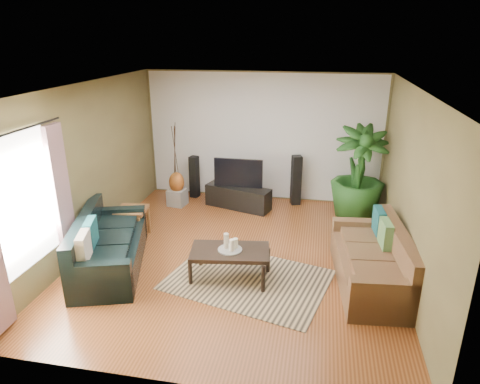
% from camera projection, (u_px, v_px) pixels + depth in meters
% --- Properties ---
extents(floor, '(5.50, 5.50, 0.00)m').
position_uv_depth(floor, '(238.00, 257.00, 6.96)').
color(floor, brown).
rests_on(floor, ground).
extents(ceiling, '(5.50, 5.50, 0.00)m').
position_uv_depth(ceiling, '(237.00, 87.00, 6.01)').
color(ceiling, white).
rests_on(ceiling, ground).
extents(wall_back, '(5.00, 0.00, 5.00)m').
position_uv_depth(wall_back, '(263.00, 137.00, 9.01)').
color(wall_back, olive).
rests_on(wall_back, ground).
extents(wall_front, '(5.00, 0.00, 5.00)m').
position_uv_depth(wall_front, '(180.00, 271.00, 3.95)').
color(wall_front, olive).
rests_on(wall_front, ground).
extents(wall_left, '(0.00, 5.50, 5.50)m').
position_uv_depth(wall_left, '(86.00, 169.00, 6.92)').
color(wall_left, olive).
rests_on(wall_left, ground).
extents(wall_right, '(0.00, 5.50, 5.50)m').
position_uv_depth(wall_right, '(411.00, 189.00, 6.04)').
color(wall_right, olive).
rests_on(wall_right, ground).
extents(backwall_panel, '(4.90, 0.00, 4.90)m').
position_uv_depth(backwall_panel, '(263.00, 137.00, 9.00)').
color(backwall_panel, white).
rests_on(backwall_panel, ground).
extents(window_pane, '(0.00, 1.80, 1.80)m').
position_uv_depth(window_pane, '(22.00, 202.00, 5.43)').
color(window_pane, white).
rests_on(window_pane, ground).
extents(curtain_far, '(0.08, 0.35, 2.20)m').
position_uv_depth(curtain_far, '(62.00, 199.00, 6.20)').
color(curtain_far, gray).
rests_on(curtain_far, ground).
extents(curtain_rod, '(0.03, 1.90, 0.03)m').
position_uv_depth(curtain_rod, '(12.00, 132.00, 5.11)').
color(curtain_rod, black).
rests_on(curtain_rod, ground).
extents(sofa_left, '(1.45, 2.23, 0.85)m').
position_uv_depth(sofa_left, '(110.00, 242.00, 6.51)').
color(sofa_left, black).
rests_on(sofa_left, floor).
extents(sofa_right, '(1.08, 2.05, 0.85)m').
position_uv_depth(sofa_right, '(371.00, 257.00, 6.08)').
color(sofa_right, brown).
rests_on(sofa_right, floor).
extents(area_rug, '(2.58, 2.10, 0.01)m').
position_uv_depth(area_rug, '(248.00, 279.00, 6.30)').
color(area_rug, tan).
rests_on(area_rug, floor).
extents(coffee_table, '(1.21, 0.78, 0.47)m').
position_uv_depth(coffee_table, '(230.00, 264.00, 6.27)').
color(coffee_table, black).
rests_on(coffee_table, floor).
extents(candle_tray, '(0.35, 0.35, 0.02)m').
position_uv_depth(candle_tray, '(230.00, 249.00, 6.19)').
color(candle_tray, gray).
rests_on(candle_tray, coffee_table).
extents(candle_tall, '(0.07, 0.07, 0.23)m').
position_uv_depth(candle_tall, '(226.00, 241.00, 6.18)').
color(candle_tall, beige).
rests_on(candle_tall, candle_tray).
extents(candle_mid, '(0.07, 0.07, 0.18)m').
position_uv_depth(candle_mid, '(232.00, 245.00, 6.11)').
color(candle_mid, white).
rests_on(candle_mid, candle_tray).
extents(candle_short, '(0.07, 0.07, 0.14)m').
position_uv_depth(candle_short, '(235.00, 243.00, 6.20)').
color(candle_short, white).
rests_on(candle_short, candle_tray).
extents(tv_stand, '(1.42, 0.79, 0.45)m').
position_uv_depth(tv_stand, '(238.00, 197.00, 8.84)').
color(tv_stand, black).
rests_on(tv_stand, floor).
extents(television, '(1.00, 0.05, 0.59)m').
position_uv_depth(television, '(238.00, 173.00, 8.68)').
color(television, black).
rests_on(television, tv_stand).
extents(speaker_left, '(0.20, 0.22, 0.92)m').
position_uv_depth(speaker_left, '(194.00, 177.00, 9.35)').
color(speaker_left, black).
rests_on(speaker_left, floor).
extents(speaker_right, '(0.24, 0.26, 1.05)m').
position_uv_depth(speaker_right, '(296.00, 180.00, 8.94)').
color(speaker_right, black).
rests_on(speaker_right, floor).
extents(potted_plant, '(1.11, 1.11, 1.81)m').
position_uv_depth(potted_plant, '(358.00, 173.00, 8.14)').
color(potted_plant, '#1D4B19').
rests_on(potted_plant, floor).
extents(plant_pot, '(0.33, 0.33, 0.26)m').
position_uv_depth(plant_pot, '(355.00, 211.00, 8.41)').
color(plant_pot, black).
rests_on(plant_pot, floor).
extents(pedestal, '(0.39, 0.39, 0.34)m').
position_uv_depth(pedestal, '(177.00, 197.00, 8.99)').
color(pedestal, gray).
rests_on(pedestal, floor).
extents(vase, '(0.32, 0.32, 0.44)m').
position_uv_depth(vase, '(177.00, 182.00, 8.88)').
color(vase, brown).
rests_on(vase, pedestal).
extents(side_table, '(0.56, 0.56, 0.53)m').
position_uv_depth(side_table, '(133.00, 223.00, 7.56)').
color(side_table, brown).
rests_on(side_table, floor).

